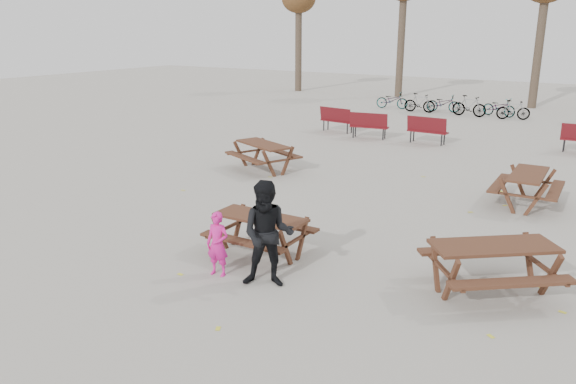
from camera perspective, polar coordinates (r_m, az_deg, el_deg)
The scene contains 13 objects.
ground at distance 10.97m, azimuth -2.76°, elevation -6.28°, with size 80.00×80.00×0.00m, color gray.
main_picnic_table at distance 10.75m, azimuth -2.81°, elevation -3.40°, with size 1.80×1.45×0.78m.
food_tray at distance 10.50m, azimuth -1.79°, elevation -2.69°, with size 0.18×0.11×0.04m, color white.
bread_roll at distance 10.49m, azimuth -1.80°, elevation -2.48°, with size 0.14×0.06×0.05m, color tan.
soda_bottle at distance 10.56m, azimuth -2.91°, elevation -2.28°, with size 0.07×0.07×0.17m.
child at distance 9.93m, azimuth -7.16°, elevation -5.27°, with size 0.42×0.28×1.16m, color #E31C8E.
adult at distance 9.35m, azimuth -2.06°, elevation -4.33°, with size 0.89×0.70×1.84m, color black.
picnic_table_east at distance 9.85m, azimuth 19.98°, elevation -7.35°, with size 1.99×1.61×0.86m, color #392015, non-canonical shape.
picnic_table_north at distance 17.12m, azimuth -2.53°, elevation 3.58°, with size 1.96×1.58×0.84m, color #392015, non-canonical shape.
picnic_table_far at distance 14.91m, azimuth 23.07°, elevation 0.26°, with size 1.91×1.54×0.82m, color #392015, non-canonical shape.
park_bench_row at distance 22.18m, azimuth 13.62°, elevation 6.36°, with size 10.72×2.05×1.03m.
bicycle_row at distance 29.72m, azimuth 16.35°, elevation 8.53°, with size 7.93×1.71×1.01m.
fallen_leaves at distance 12.75m, azimuth 5.47°, elevation -3.00°, with size 11.00×11.00×0.01m, color gold, non-canonical shape.
Camera 1 is at (5.75, -8.32, 4.24)m, focal length 35.00 mm.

